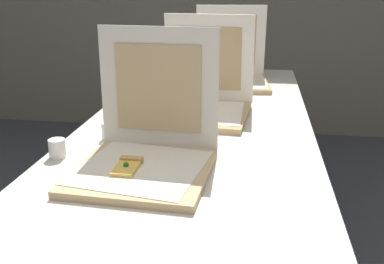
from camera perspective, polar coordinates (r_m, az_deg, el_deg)
The scene contains 7 objects.
table at distance 1.63m, azimuth 0.25°, elevation -1.35°, with size 0.87×2.41×0.73m.
pizza_box_front at distance 1.28m, azimuth -6.00°, elevation -2.53°, with size 0.40×0.40×0.40m.
pizza_box_middle at distance 1.80m, azimuth 1.45°, elevation 4.01°, with size 0.40×0.40×0.39m.
pizza_box_back at distance 2.34m, azimuth 5.09°, elevation 7.55°, with size 0.41×0.42×0.40m.
cup_white_near_left at distance 1.43m, azimuth -17.02°, elevation -2.04°, with size 0.05×0.05×0.06m, color white.
cup_white_near_center at distance 1.55m, azimuth -10.64°, elevation 0.13°, with size 0.05×0.05×0.06m, color white.
cup_white_mid at distance 1.69m, azimuth -10.07°, elevation 1.77°, with size 0.05×0.05×0.06m, color white.
Camera 1 is at (0.22, -0.85, 1.26)m, focal length 41.26 mm.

